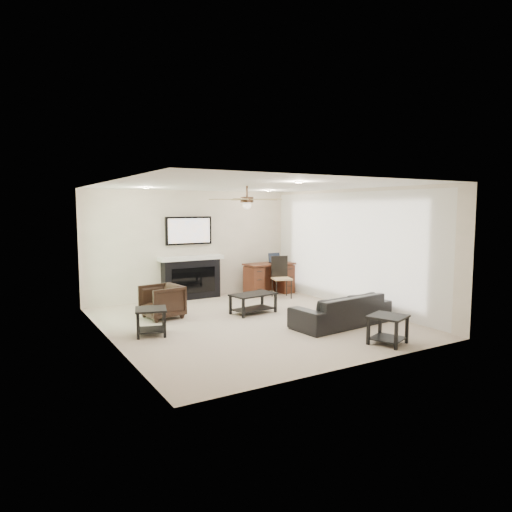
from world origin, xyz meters
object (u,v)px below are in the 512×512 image
object	(u,v)px
fireplace_unit	(191,258)
desk	(269,279)
armchair	(162,302)
sofa	(341,310)
coffee_table	(253,303)

from	to	relation	value
fireplace_unit	desk	bearing A→B (deg)	-11.97
desk	armchair	bearing A→B (deg)	-161.27
desk	sofa	bearing A→B (deg)	-98.62
sofa	fireplace_unit	bearing A→B (deg)	-74.12
sofa	fireplace_unit	distance (m)	3.91
armchair	sofa	bearing A→B (deg)	42.44
sofa	coffee_table	size ratio (longest dim) A/B	2.12
sofa	fireplace_unit	size ratio (longest dim) A/B	1.00
sofa	desk	distance (m)	3.23
fireplace_unit	desk	distance (m)	2.00
coffee_table	desk	size ratio (longest dim) A/B	0.74
sofa	desk	xyz separation A→B (m)	(0.48, 3.20, 0.10)
sofa	coffee_table	bearing A→B (deg)	-65.92
fireplace_unit	desk	world-z (taller)	fireplace_unit
sofa	coffee_table	world-z (taller)	sofa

